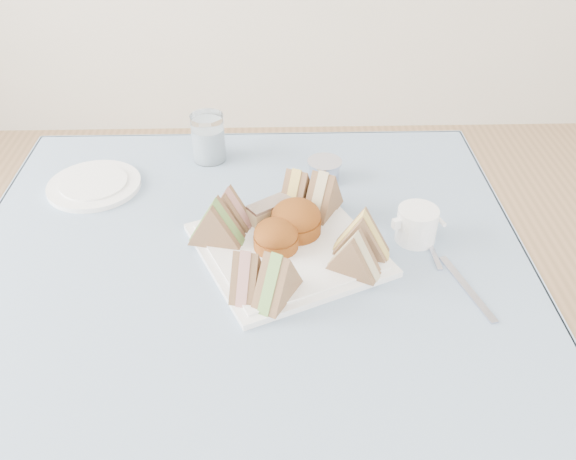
{
  "coord_description": "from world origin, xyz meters",
  "views": [
    {
      "loc": [
        0.05,
        -0.82,
        1.44
      ],
      "look_at": [
        0.07,
        0.05,
        0.8
      ],
      "focal_mm": 38.0,
      "sensor_mm": 36.0,
      "label": 1
    }
  ],
  "objects_px": {
    "water_glass": "(208,138)",
    "creamer_jug": "(417,225)",
    "table": "(254,404)",
    "serving_plate": "(288,249)"
  },
  "relations": [
    {
      "from": "table",
      "to": "water_glass",
      "type": "relative_size",
      "value": 8.34
    },
    {
      "from": "serving_plate",
      "to": "water_glass",
      "type": "xyz_separation_m",
      "value": [
        -0.17,
        0.34,
        0.05
      ]
    },
    {
      "from": "water_glass",
      "to": "table",
      "type": "bearing_deg",
      "value": -76.58
    },
    {
      "from": "water_glass",
      "to": "creamer_jug",
      "type": "relative_size",
      "value": 1.43
    },
    {
      "from": "water_glass",
      "to": "creamer_jug",
      "type": "distance_m",
      "value": 0.51
    },
    {
      "from": "serving_plate",
      "to": "table",
      "type": "bearing_deg",
      "value": -171.11
    },
    {
      "from": "serving_plate",
      "to": "creamer_jug",
      "type": "relative_size",
      "value": 3.96
    },
    {
      "from": "table",
      "to": "water_glass",
      "type": "distance_m",
      "value": 0.59
    },
    {
      "from": "table",
      "to": "serving_plate",
      "type": "xyz_separation_m",
      "value": [
        0.07,
        0.05,
        0.38
      ]
    },
    {
      "from": "table",
      "to": "creamer_jug",
      "type": "bearing_deg",
      "value": 14.43
    }
  ]
}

